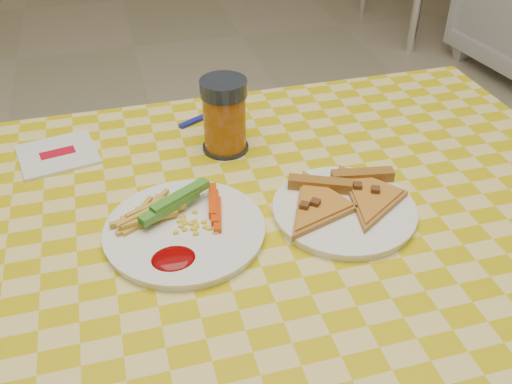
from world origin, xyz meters
TOP-DOWN VIEW (x-y plane):
  - table at (0.00, 0.00)m, footprint 1.28×0.88m
  - plate_left at (-0.09, -0.01)m, footprint 0.31×0.31m
  - plate_right at (0.16, -0.02)m, footprint 0.30×0.30m
  - fries_veggies at (-0.10, 0.01)m, footprint 0.19×0.18m
  - pizza_slices at (0.17, -0.01)m, footprint 0.27×0.24m
  - drink_glass at (0.02, 0.22)m, footprint 0.09×0.09m
  - napkin at (-0.28, 0.28)m, footprint 0.16×0.15m
  - fork at (0.02, 0.36)m, footprint 0.15×0.09m

SIDE VIEW (x-z plane):
  - table at x=0.00m, z-range 0.30..1.06m
  - napkin at x=-0.28m, z-range 0.76..0.76m
  - fork at x=0.02m, z-range 0.76..0.76m
  - plate_left at x=-0.09m, z-range 0.76..0.77m
  - plate_right at x=0.16m, z-range 0.76..0.77m
  - pizza_slices at x=0.17m, z-range 0.76..0.79m
  - fries_veggies at x=-0.10m, z-range 0.76..0.80m
  - drink_glass at x=0.02m, z-range 0.75..0.90m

